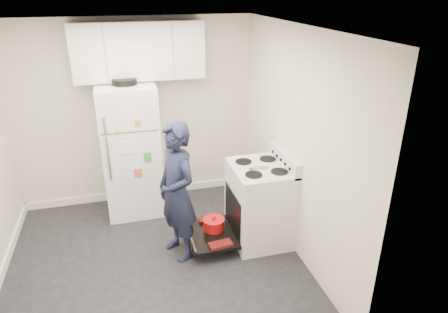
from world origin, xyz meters
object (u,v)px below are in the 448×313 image
object	(u,v)px
electric_range	(259,204)
refrigerator	(131,150)
person	(177,192)
open_oven_door	(212,230)

from	to	relation	value
electric_range	refrigerator	bearing A→B (deg)	141.38
electric_range	person	world-z (taller)	person
electric_range	refrigerator	world-z (taller)	refrigerator
electric_range	person	distance (m)	1.02
refrigerator	person	bearing A→B (deg)	-70.26
open_oven_door	refrigerator	size ratio (longest dim) A/B	0.39
open_oven_door	refrigerator	xyz separation A→B (m)	(-0.81, 1.07, 0.69)
electric_range	person	size ratio (longest dim) A/B	0.70
open_oven_door	person	bearing A→B (deg)	-169.04
electric_range	open_oven_door	distance (m)	0.64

